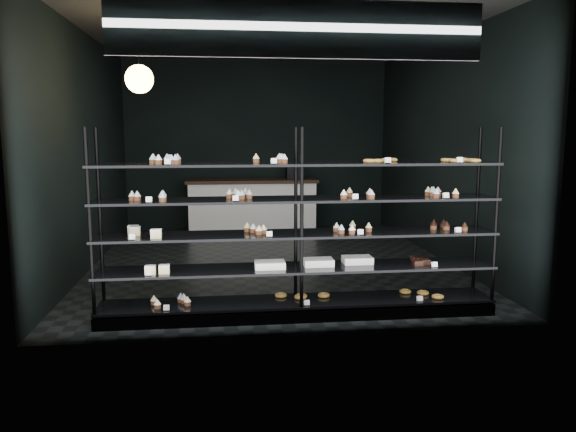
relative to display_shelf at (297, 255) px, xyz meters
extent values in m
cube|color=black|center=(-0.05, 2.45, -0.62)|extent=(5.00, 6.00, 0.01)
cube|color=black|center=(-0.05, 2.45, 2.57)|extent=(5.00, 6.00, 0.01)
cube|color=black|center=(-0.05, 5.45, 0.97)|extent=(5.00, 0.01, 3.20)
cube|color=black|center=(-0.05, -0.55, 0.97)|extent=(5.00, 0.01, 3.20)
cube|color=black|center=(-2.55, 2.45, 0.97)|extent=(0.01, 6.00, 3.20)
cube|color=black|center=(2.45, 2.45, 0.97)|extent=(0.01, 6.00, 3.20)
cube|color=black|center=(0.02, 0.00, -0.57)|extent=(4.00, 0.50, 0.12)
cylinder|color=black|center=(-1.95, -0.22, 0.36)|extent=(0.04, 0.04, 1.85)
cylinder|color=black|center=(-1.95, 0.22, 0.36)|extent=(0.04, 0.04, 1.85)
cylinder|color=black|center=(0.02, -0.22, 0.36)|extent=(0.04, 0.04, 1.85)
cylinder|color=black|center=(0.02, 0.22, 0.36)|extent=(0.04, 0.04, 1.85)
cylinder|color=black|center=(1.99, -0.22, 0.36)|extent=(0.04, 0.04, 1.85)
cylinder|color=black|center=(1.99, 0.22, 0.36)|extent=(0.04, 0.04, 1.85)
cube|color=black|center=(0.02, 0.00, -0.48)|extent=(4.00, 0.50, 0.03)
cube|color=black|center=(0.02, 0.00, -0.13)|extent=(4.00, 0.50, 0.02)
cube|color=black|center=(0.02, 0.00, 0.22)|extent=(4.00, 0.50, 0.02)
cube|color=black|center=(0.02, 0.00, 0.57)|extent=(4.00, 0.50, 0.02)
cube|color=black|center=(0.02, 0.00, 0.92)|extent=(4.00, 0.50, 0.02)
cube|color=white|center=(-1.23, -0.18, 0.96)|extent=(0.06, 0.04, 0.06)
cube|color=white|center=(-0.27, -0.18, 0.96)|extent=(0.05, 0.04, 0.06)
cube|color=white|center=(0.90, -0.18, 0.96)|extent=(0.05, 0.04, 0.06)
cube|color=white|center=(1.64, -0.18, 0.96)|extent=(0.06, 0.04, 0.06)
cube|color=white|center=(-1.44, -0.18, 0.61)|extent=(0.06, 0.04, 0.06)
cube|color=white|center=(-0.60, -0.18, 0.61)|extent=(0.05, 0.04, 0.06)
cube|color=white|center=(0.59, -0.18, 0.61)|extent=(0.05, 0.04, 0.06)
cube|color=white|center=(1.45, -0.18, 0.61)|extent=(0.06, 0.04, 0.06)
cube|color=white|center=(-1.55, -0.18, 0.26)|extent=(0.06, 0.04, 0.06)
cube|color=white|center=(-0.32, -0.18, 0.26)|extent=(0.06, 0.04, 0.06)
cube|color=white|center=(0.58, -0.18, 0.26)|extent=(0.05, 0.04, 0.06)
cube|color=white|center=(1.59, -0.18, 0.26)|extent=(0.06, 0.04, 0.06)
cube|color=white|center=(-1.43, -0.18, -0.09)|extent=(0.06, 0.04, 0.06)
cube|color=white|center=(1.35, -0.18, -0.09)|extent=(0.06, 0.04, 0.06)
cube|color=white|center=(-1.26, -0.18, -0.44)|extent=(0.06, 0.04, 0.06)
cube|color=white|center=(0.06, -0.18, -0.44)|extent=(0.06, 0.04, 0.06)
cube|color=white|center=(1.27, -0.18, -0.44)|extent=(0.06, 0.04, 0.06)
cube|color=#0D1643|center=(-0.05, -0.47, 2.12)|extent=(3.20, 0.04, 0.45)
cube|color=white|center=(-0.05, -0.49, 2.12)|extent=(3.30, 0.02, 0.50)
cylinder|color=black|center=(-1.64, 1.13, 2.26)|extent=(0.01, 0.01, 0.57)
sphere|color=#FFBD59|center=(-1.64, 1.13, 1.82)|extent=(0.32, 0.32, 0.32)
cube|color=white|center=(-0.18, 4.95, -0.17)|extent=(2.33, 0.60, 0.92)
cube|color=black|center=(-0.18, 4.95, 0.32)|extent=(2.43, 0.65, 0.06)
cube|color=black|center=(0.61, 4.95, 0.48)|extent=(0.30, 0.30, 0.25)
camera|label=1|loc=(-0.73, -5.48, 1.24)|focal=35.00mm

